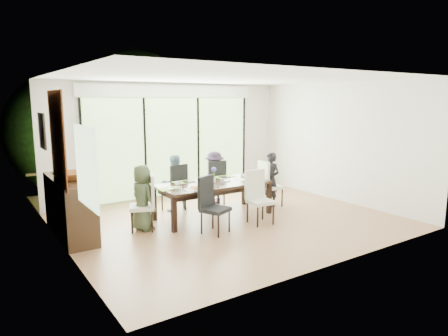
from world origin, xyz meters
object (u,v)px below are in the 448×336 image
chair_near_right (261,197)px  person_far_left (174,183)px  cup_a (178,183)px  vase (214,179)px  person_right_end (271,179)px  chair_far_left (173,187)px  sideboard (70,207)px  bowl (69,176)px  chair_left_end (142,203)px  person_left_end (143,198)px  laptop (177,188)px  person_far_right (214,178)px  chair_right_end (271,183)px  table_top (213,184)px  cup_b (222,181)px  chair_near_left (215,205)px  chair_far_right (214,182)px  cup_c (243,176)px

chair_near_right → person_far_left: 1.95m
cup_a → vase: bearing=-7.6°
person_right_end → chair_far_left: bearing=-124.7°
sideboard → bowl: size_ratio=3.36×
chair_left_end → person_left_end: size_ratio=0.85×
laptop → bowl: bearing=140.2°
person_far_left → person_far_right: same height
cup_a → sideboard: (-1.93, 0.25, -0.23)m
chair_right_end → chair_near_right: same height
person_left_end → bowl: 1.28m
table_top → cup_b: cup_b is taller
chair_near_left → person_left_end: size_ratio=0.85×
chair_far_left → person_far_right: (1.00, -0.02, 0.09)m
person_far_right → laptop: (-1.40, -0.93, 0.11)m
chair_far_left → chair_far_right: bearing=169.7°
cup_b → cup_c: 0.68m
person_right_end → chair_near_right: bearing=-59.4°
person_far_right → vase: 0.94m
laptop → cup_a: (0.15, 0.25, 0.03)m
cup_a → chair_near_right: bearing=-40.4°
person_left_end → laptop: bearing=-109.7°
chair_left_end → chair_near_left: same height
person_far_left → cup_b: bearing=116.9°
table_top → person_far_right: person_far_right is taller
vase → cup_a: size_ratio=0.97×
person_far_right → chair_right_end: bearing=133.7°
chair_near_left → cup_a: chair_near_left is taller
person_left_end → vase: (1.53, 0.05, 0.15)m
chair_left_end → cup_b: 1.67m
chair_near_right → laptop: size_ratio=3.33×
person_right_end → sideboard: bearing=-106.6°
person_far_left → sideboard: size_ratio=0.67×
chair_near_left → laptop: bearing=90.3°
chair_right_end → vase: (-1.45, 0.05, 0.24)m
person_left_end → person_right_end: size_ratio=1.00×
person_far_right → cup_c: bearing=103.8°
chair_far_right → person_left_end: person_left_end is taller
sideboard → cup_c: bearing=-5.1°
person_far_left → sideboard: person_far_left is taller
chair_near_right → table_top: bearing=124.6°
chair_left_end → chair_near_left: size_ratio=1.00×
chair_far_right → cup_b: 1.06m
chair_near_left → chair_far_right: bearing=34.5°
vase → laptop: size_ratio=0.36×
chair_near_left → person_far_right: size_ratio=0.85×
table_top → person_far_left: 0.95m
cup_b → chair_far_left: bearing=122.3°
bowl → sideboard: bearing=90.0°
chair_far_right → person_far_right: person_far_right is taller
table_top → bowl: bearing=173.4°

